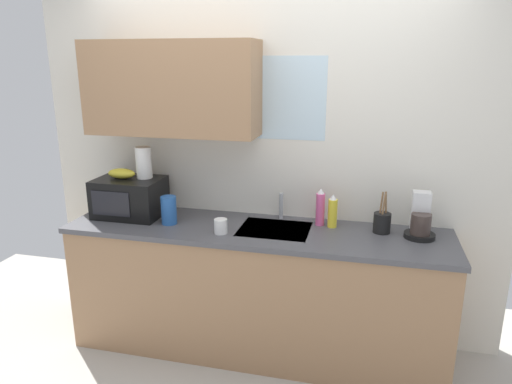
% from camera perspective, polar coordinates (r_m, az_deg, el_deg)
% --- Properties ---
extents(kitchen_wall_assembly, '(3.31, 0.42, 2.50)m').
position_cam_1_polar(kitchen_wall_assembly, '(3.29, -1.01, 5.28)').
color(kitchen_wall_assembly, silver).
rests_on(kitchen_wall_assembly, ground).
extents(counter_unit, '(2.54, 0.63, 0.90)m').
position_cam_1_polar(counter_unit, '(3.28, 0.04, -11.72)').
color(counter_unit, '#9E7551').
rests_on(counter_unit, ground).
extents(sink_faucet, '(0.03, 0.03, 0.18)m').
position_cam_1_polar(sink_faucet, '(3.27, 3.08, -1.69)').
color(sink_faucet, '#B2B5BA').
rests_on(sink_faucet, counter_unit).
extents(microwave, '(0.46, 0.35, 0.27)m').
position_cam_1_polar(microwave, '(3.43, -15.15, -0.61)').
color(microwave, black).
rests_on(microwave, counter_unit).
extents(banana_bunch, '(0.20, 0.11, 0.07)m').
position_cam_1_polar(banana_bunch, '(3.41, -16.07, 2.19)').
color(banana_bunch, gold).
rests_on(banana_bunch, microwave).
extents(paper_towel_roll, '(0.11, 0.11, 0.22)m').
position_cam_1_polar(paper_towel_roll, '(3.37, -13.53, 3.51)').
color(paper_towel_roll, white).
rests_on(paper_towel_roll, microwave).
extents(coffee_maker, '(0.19, 0.21, 0.28)m').
position_cam_1_polar(coffee_maker, '(3.11, 19.41, -3.29)').
color(coffee_maker, black).
rests_on(coffee_maker, counter_unit).
extents(dish_soap_bottle_pink, '(0.06, 0.06, 0.25)m').
position_cam_1_polar(dish_soap_bottle_pink, '(3.15, 7.85, -1.93)').
color(dish_soap_bottle_pink, '#E55999').
rests_on(dish_soap_bottle_pink, counter_unit).
extents(dish_soap_bottle_yellow, '(0.06, 0.06, 0.23)m').
position_cam_1_polar(dish_soap_bottle_yellow, '(3.13, 9.32, -2.40)').
color(dish_soap_bottle_yellow, yellow).
rests_on(dish_soap_bottle_yellow, counter_unit).
extents(cereal_canister, '(0.10, 0.10, 0.19)m').
position_cam_1_polar(cereal_canister, '(3.21, -10.59, -2.19)').
color(cereal_canister, '#2659A5').
rests_on(cereal_canister, counter_unit).
extents(mug_white, '(0.08, 0.08, 0.09)m').
position_cam_1_polar(mug_white, '(3.01, -4.32, -4.18)').
color(mug_white, white).
rests_on(mug_white, counter_unit).
extents(utensil_crock, '(0.11, 0.11, 0.27)m').
position_cam_1_polar(utensil_crock, '(3.11, 15.12, -3.56)').
color(utensil_crock, black).
rests_on(utensil_crock, counter_unit).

